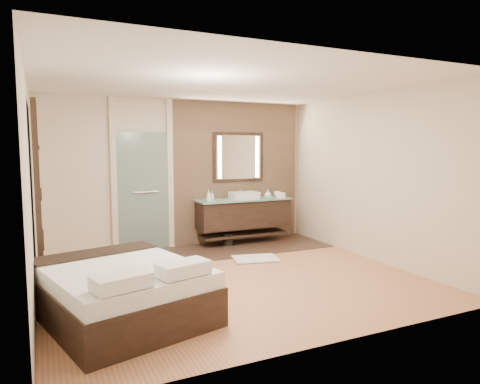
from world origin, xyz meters
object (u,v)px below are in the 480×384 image
mirror_unit (238,157)px  bed (122,291)px  vanity (244,213)px  waste_bin (228,240)px

mirror_unit → bed: 4.24m
vanity → bed: 3.86m
mirror_unit → bed: bearing=-133.1°
bed → vanity: bearing=29.5°
mirror_unit → bed: (-2.75, -2.93, -1.35)m
vanity → waste_bin: bearing=-169.3°
vanity → mirror_unit: bearing=90.0°
waste_bin → mirror_unit: bearing=40.4°
mirror_unit → bed: mirror_unit is taller
vanity → waste_bin: (-0.36, -0.07, -0.46)m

